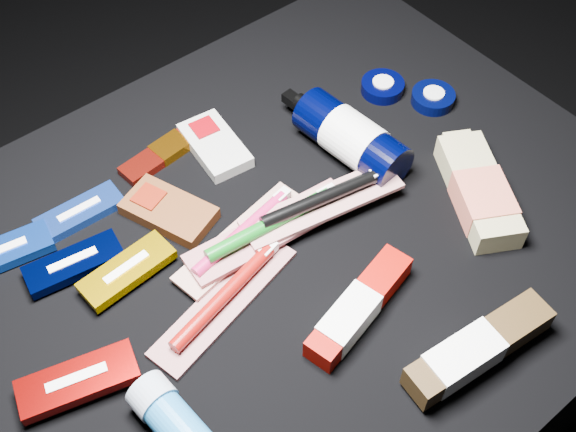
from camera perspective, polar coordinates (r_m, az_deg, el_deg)
ground at (r=1.31m, az=-0.24°, el=-11.89°), size 3.00×3.00×0.00m
cloth_table at (r=1.14m, az=-0.27°, el=-7.49°), size 0.98×0.78×0.40m
luna_bar_0 at (r=1.02m, az=-16.11°, el=0.28°), size 0.12×0.05×0.02m
luna_bar_1 at (r=1.01m, az=-21.58°, el=-2.73°), size 0.13×0.07×0.02m
luna_bar_2 at (r=0.97m, az=-16.56°, el=-3.61°), size 0.13×0.07×0.02m
luna_bar_3 at (r=0.94m, az=-12.59°, el=-4.22°), size 0.13×0.06×0.02m
luna_bar_4 at (r=0.88m, az=-16.25°, el=-12.40°), size 0.14×0.08×0.02m
clif_bar_0 at (r=1.00m, az=-9.63°, el=0.52°), size 0.11×0.14×0.02m
clif_bar_1 at (r=1.07m, az=-5.93°, el=5.74°), size 0.08×0.13×0.02m
power_bar at (r=1.07m, az=-9.85°, el=4.94°), size 0.13×0.05×0.02m
lotion_bottle at (r=1.04m, az=5.03°, el=6.15°), size 0.08×0.23×0.07m
cream_tin_upper at (r=1.16m, az=7.48°, el=10.10°), size 0.07×0.07×0.02m
cream_tin_lower at (r=1.16m, az=11.38°, el=9.15°), size 0.07×0.07×0.02m
bodywash_bottle at (r=1.02m, az=14.86°, el=1.84°), size 0.15×0.20×0.04m
deodorant_stick at (r=0.83m, az=-8.93°, el=-15.86°), size 0.06×0.12×0.05m
toothbrush_pack_0 at (r=0.91m, az=-4.94°, el=-6.42°), size 0.23×0.10×0.03m
toothbrush_pack_1 at (r=0.95m, az=-3.61°, el=-1.48°), size 0.22×0.09×0.02m
toothbrush_pack_2 at (r=0.95m, az=-1.28°, el=-0.83°), size 0.24×0.08×0.03m
toothbrush_pack_3 at (r=0.97m, az=2.93°, el=1.26°), size 0.24×0.10×0.03m
toothpaste_carton_red at (r=0.89m, az=5.37°, el=-7.46°), size 0.18×0.08×0.03m
toothpaste_carton_green at (r=0.88m, az=14.43°, el=-10.32°), size 0.20×0.06×0.04m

